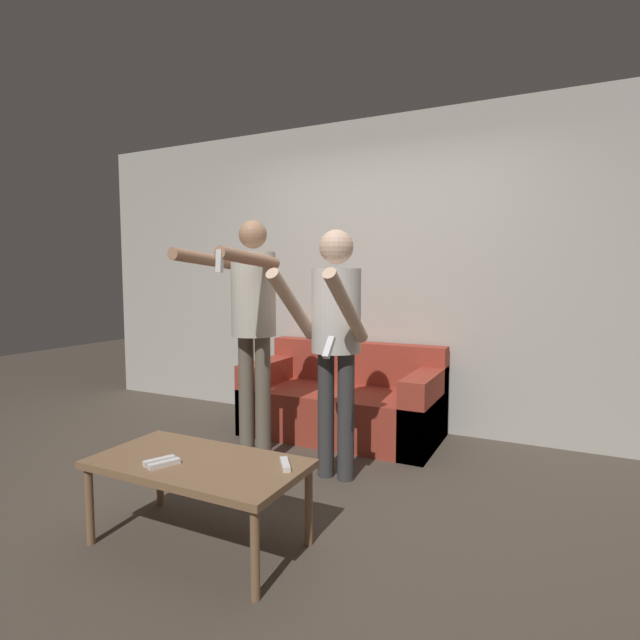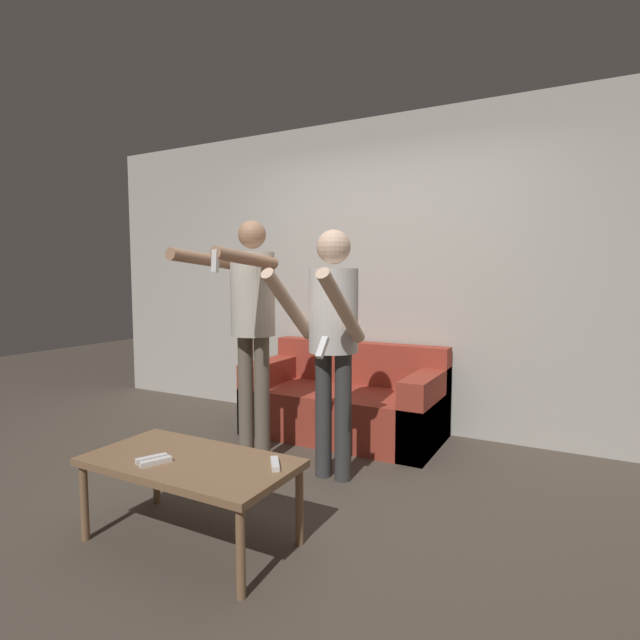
{
  "view_description": "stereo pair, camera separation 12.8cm",
  "coord_description": "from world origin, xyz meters",
  "px_view_note": "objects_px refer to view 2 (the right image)",
  "views": [
    {
      "loc": [
        1.4,
        -2.55,
        1.33
      ],
      "look_at": [
        -0.24,
        0.78,
        1.0
      ],
      "focal_mm": 28.0,
      "sensor_mm": 36.0,
      "label": 1
    },
    {
      "loc": [
        1.52,
        -2.49,
        1.33
      ],
      "look_at": [
        -0.24,
        0.78,
        1.0
      ],
      "focal_mm": 28.0,
      "sensor_mm": 36.0,
      "label": 2
    }
  ],
  "objects_px": {
    "person_standing_left": "(251,312)",
    "remote_mid": "(152,459)",
    "coffee_table": "(190,467)",
    "remote_far": "(275,464)",
    "remote_near": "(156,462)",
    "person_standing_right": "(332,326)",
    "couch": "(345,404)"
  },
  "relations": [
    {
      "from": "person_standing_left",
      "to": "remote_mid",
      "type": "distance_m",
      "value": 1.33
    },
    {
      "from": "coffee_table",
      "to": "remote_far",
      "type": "height_order",
      "value": "remote_far"
    },
    {
      "from": "remote_near",
      "to": "remote_mid",
      "type": "relative_size",
      "value": 1.0
    },
    {
      "from": "remote_mid",
      "to": "person_standing_right",
      "type": "bearing_deg",
      "value": 70.26
    },
    {
      "from": "coffee_table",
      "to": "remote_mid",
      "type": "relative_size",
      "value": 7.01
    },
    {
      "from": "coffee_table",
      "to": "remote_far",
      "type": "bearing_deg",
      "value": 15.8
    },
    {
      "from": "coffee_table",
      "to": "remote_near",
      "type": "xyz_separation_m",
      "value": [
        -0.1,
        -0.13,
        0.05
      ]
    },
    {
      "from": "remote_near",
      "to": "remote_far",
      "type": "xyz_separation_m",
      "value": [
        0.52,
        0.25,
        0.0
      ]
    },
    {
      "from": "person_standing_right",
      "to": "remote_far",
      "type": "xyz_separation_m",
      "value": [
        0.16,
        -0.91,
        -0.57
      ]
    },
    {
      "from": "remote_mid",
      "to": "remote_far",
      "type": "bearing_deg",
      "value": 22.07
    },
    {
      "from": "couch",
      "to": "person_standing_left",
      "type": "bearing_deg",
      "value": -109.78
    },
    {
      "from": "remote_mid",
      "to": "coffee_table",
      "type": "bearing_deg",
      "value": 37.37
    },
    {
      "from": "couch",
      "to": "remote_near",
      "type": "relative_size",
      "value": 10.53
    },
    {
      "from": "remote_far",
      "to": "coffee_table",
      "type": "bearing_deg",
      "value": -164.2
    },
    {
      "from": "couch",
      "to": "remote_mid",
      "type": "height_order",
      "value": "couch"
    },
    {
      "from": "couch",
      "to": "coffee_table",
      "type": "distance_m",
      "value": 1.91
    },
    {
      "from": "coffee_table",
      "to": "remote_far",
      "type": "xyz_separation_m",
      "value": [
        0.42,
        0.12,
        0.05
      ]
    },
    {
      "from": "person_standing_right",
      "to": "remote_near",
      "type": "bearing_deg",
      "value": -107.32
    },
    {
      "from": "person_standing_right",
      "to": "remote_mid",
      "type": "height_order",
      "value": "person_standing_right"
    },
    {
      "from": "remote_mid",
      "to": "remote_far",
      "type": "relative_size",
      "value": 1.06
    },
    {
      "from": "couch",
      "to": "remote_far",
      "type": "relative_size",
      "value": 11.23
    },
    {
      "from": "remote_far",
      "to": "person_standing_left",
      "type": "bearing_deg",
      "value": 131.14
    },
    {
      "from": "remote_near",
      "to": "remote_far",
      "type": "distance_m",
      "value": 0.58
    },
    {
      "from": "person_standing_left",
      "to": "remote_near",
      "type": "relative_size",
      "value": 11.33
    },
    {
      "from": "person_standing_right",
      "to": "remote_near",
      "type": "relative_size",
      "value": 10.74
    },
    {
      "from": "couch",
      "to": "remote_mid",
      "type": "distance_m",
      "value": 2.03
    },
    {
      "from": "remote_near",
      "to": "remote_mid",
      "type": "distance_m",
      "value": 0.05
    },
    {
      "from": "coffee_table",
      "to": "remote_near",
      "type": "distance_m",
      "value": 0.17
    },
    {
      "from": "person_standing_left",
      "to": "remote_far",
      "type": "height_order",
      "value": "person_standing_left"
    },
    {
      "from": "person_standing_left",
      "to": "remote_near",
      "type": "distance_m",
      "value": 1.35
    },
    {
      "from": "person_standing_left",
      "to": "coffee_table",
      "type": "bearing_deg",
      "value": -70.23
    },
    {
      "from": "coffee_table",
      "to": "remote_mid",
      "type": "bearing_deg",
      "value": -142.63
    }
  ]
}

